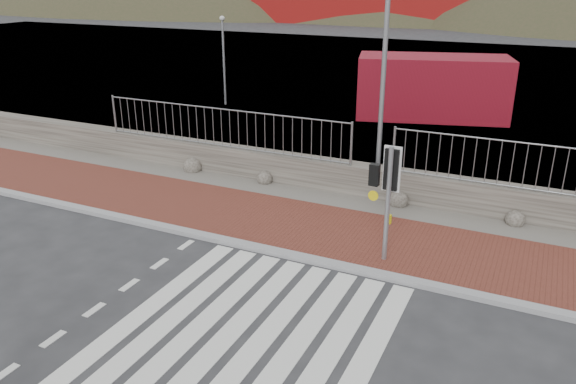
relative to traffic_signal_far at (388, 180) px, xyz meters
The scene contains 13 objects.
ground 4.37m from the traffic_signal_far, 110.65° to the right, with size 220.00×220.00×0.00m, color #28282B.
sidewalk_far 2.47m from the traffic_signal_far, 149.38° to the left, with size 40.00×3.00×0.08m, color brown.
kerb_far 2.42m from the traffic_signal_far, 153.90° to the right, with size 40.00×0.25×0.12m, color gray.
zebra_crossing 4.37m from the traffic_signal_far, 110.65° to the right, with size 4.62×5.60×0.01m.
gravel_strip 3.66m from the traffic_signal_far, 116.18° to the left, with size 40.00×1.50×0.06m, color #59544C.
stone_wall 4.14m from the traffic_signal_far, 110.96° to the left, with size 40.00×0.60×0.90m, color #454039.
railing 3.74m from the traffic_signal_far, 111.78° to the left, with size 18.07×0.07×1.22m.
quay 24.34m from the traffic_signal_far, 93.28° to the left, with size 120.00×40.00×0.50m, color #4C4C4F.
water 59.27m from the traffic_signal_far, 91.34° to the left, with size 220.00×50.00×0.05m, color #3F4C54.
hills_backdrop 88.01m from the traffic_signal_far, 86.36° to the left, with size 254.00×90.00×100.00m.
traffic_signal_far is the anchor object (origin of this frame).
streetlight 5.25m from the traffic_signal_far, 106.68° to the left, with size 1.65×0.34×7.79m.
shipping_container 14.00m from the traffic_signal_far, 97.77° to the left, with size 6.34×2.64×2.64m, color maroon.
Camera 1 is at (4.17, -7.14, 5.94)m, focal length 35.00 mm.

